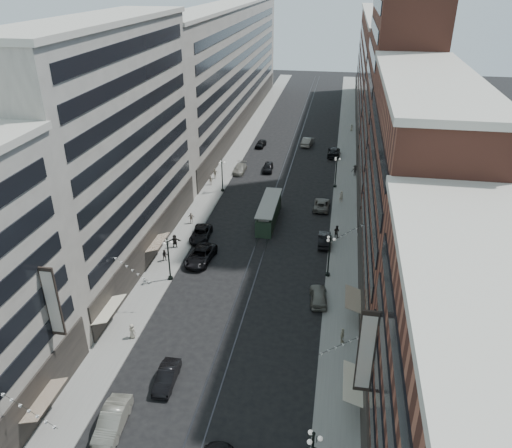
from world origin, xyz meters
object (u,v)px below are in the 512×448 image
Objects in this scene: lamppost_sw_far at (169,258)px; pedestrian_8 at (341,196)px; car_9 at (261,144)px; car_13 at (268,167)px; pedestrian_extra_1 at (191,218)px; car_14 at (308,142)px; streetcar at (269,213)px; pedestrian_4 at (342,335)px; pedestrian_1 at (132,331)px; pedestrian_5 at (175,241)px; pedestrian_extra_0 at (215,173)px; car_4 at (318,296)px; car_7 at (201,234)px; car_11 at (322,204)px; pedestrian_2 at (165,255)px; pedestrian_extra_2 at (352,128)px; car_8 at (240,169)px; car_5 at (167,377)px; pedestrian_7 at (337,231)px; lamppost_se_mid at (336,171)px; car_1 at (112,420)px; car_12 at (334,152)px; car_10 at (324,239)px; lamppost_se_far at (329,254)px; pedestrian_6 at (211,180)px; car_2 at (201,255)px; pedestrian_9 at (355,170)px; lamppost_sw_mid at (222,174)px.

lamppost_sw_far reaches higher than pedestrian_8.
car_13 is (3.58, -13.70, 0.05)m from car_9.
lamppost_sw_far is 3.23× the size of pedestrian_extra_1.
streetcar is at bearing 93.34° from car_14.
pedestrian_4 is 0.32× the size of car_14.
pedestrian_1 is 0.88× the size of pedestrian_5.
pedestrian_extra_0 is at bearing 94.62° from lamppost_sw_far.
car_7 is at bearing -41.14° from car_4.
pedestrian_extra_1 is (-4.15, -36.88, 0.30)m from car_9.
pedestrian_8 is (2.90, 2.72, 0.38)m from car_11.
pedestrian_2 is 1.05× the size of pedestrian_extra_2.
car_5 is at bearing -86.08° from car_8.
pedestrian_7 is (21.13, 10.14, 0.09)m from pedestrian_2.
car_8 is at bearing 166.20° from lamppost_se_mid.
car_1 is 3.02× the size of pedestrian_extra_1.
pedestrian_1 is 0.93× the size of pedestrian_extra_1.
car_4 reaches higher than car_5.
pedestrian_5 is at bearing 64.73° from car_12.
pedestrian_4 reaches higher than pedestrian_2.
car_5 is at bearing 91.30° from pedestrian_extra_0.
car_9 is 42.42m from car_10.
pedestrian_1 is at bearing -108.54° from streetcar.
car_5 is at bearing 52.55° from pedestrian_8.
pedestrian_6 is (-21.03, 25.36, -2.13)m from lamppost_se_far.
car_2 reaches higher than car_10.
pedestrian_extra_1 is at bearing -139.25° from lamppost_se_mid.
lamppost_se_mid is 55.87m from car_1.
pedestrian_7 is (18.34, 3.37, 0.29)m from car_7.
pedestrian_1 reaches higher than pedestrian_extra_2.
pedestrian_4 is at bearing 111.94° from pedestrian_extra_0.
pedestrian_extra_1 is at bearing 119.39° from car_7.
car_12 is at bearing 19.09° from pedestrian_4.
pedestrian_extra_2 is (15.07, 28.41, 0.15)m from car_13.
car_1 is at bearing 87.61° from pedestrian_extra_0.
car_5 is at bearing -77.58° from car_2.
car_7 is 27.65m from car_13.
pedestrian_9 is 1.04× the size of pedestrian_extra_0.
pedestrian_4 is (1.93, -11.95, -2.11)m from lamppost_se_far.
car_4 is 54.99m from car_9.
streetcar is 6.43× the size of pedestrian_extra_1.
pedestrian_extra_2 is at bearing -95.16° from car_10.
lamppost_se_far reaches higher than car_7.
car_7 reaches higher than car_11.
car_13 is at bearing -155.19° from pedestrian_extra_0.
lamppost_sw_mid is 1.07× the size of car_1.
car_14 is (-6.45, 50.04, -2.23)m from lamppost_se_far.
car_14 reaches higher than car_11.
pedestrian_8 reaches higher than pedestrian_extra_0.
lamppost_sw_mid is 1.03× the size of car_7.
car_7 is 3.04× the size of pedestrian_7.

